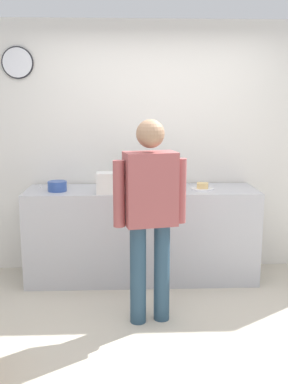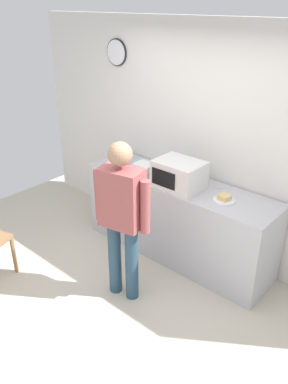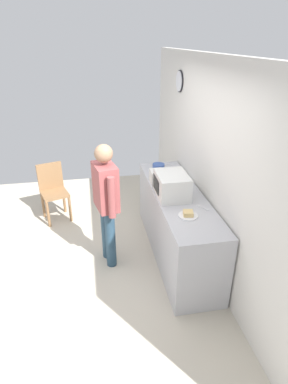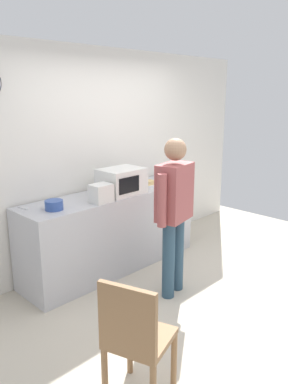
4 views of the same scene
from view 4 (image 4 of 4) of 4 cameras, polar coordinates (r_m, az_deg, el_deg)
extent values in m
plane|color=beige|center=(4.14, 8.51, -15.49)|extent=(6.00, 6.00, 0.00)
cube|color=silver|center=(4.76, -6.69, 5.25)|extent=(5.40, 0.10, 2.60)
cube|color=#B7B7BC|center=(4.59, -4.82, -5.83)|extent=(2.29, 0.62, 0.93)
cube|color=silver|center=(4.39, -3.40, 1.62)|extent=(0.50, 0.38, 0.30)
cube|color=black|center=(4.21, -2.24, 1.07)|extent=(0.30, 0.01, 0.18)
cylinder|color=white|center=(4.82, 0.86, 1.08)|extent=(0.22, 0.22, 0.01)
cube|color=#E1BD77|center=(4.81, 0.86, 1.46)|extent=(0.13, 0.13, 0.05)
cylinder|color=#33519E|center=(3.91, -13.40, -1.92)|extent=(0.18, 0.18, 0.10)
cube|color=silver|center=(4.07, -6.48, -0.20)|extent=(0.22, 0.18, 0.20)
cube|color=silver|center=(4.87, -2.42, 1.19)|extent=(0.16, 0.10, 0.01)
cube|color=silver|center=(4.05, -17.83, -2.32)|extent=(0.03, 0.17, 0.01)
cylinder|color=#2A465C|center=(4.11, 5.07, -9.19)|extent=(0.13, 0.13, 0.82)
cylinder|color=#2A465C|center=(3.95, 3.71, -10.20)|extent=(0.13, 0.13, 0.82)
cube|color=#9E4C4C|center=(3.80, 4.61, -0.01)|extent=(0.44, 0.32, 0.58)
cylinder|color=#9E4C4C|center=(4.02, 6.28, 0.35)|extent=(0.09, 0.09, 0.52)
cylinder|color=#9E4C4C|center=(3.59, 2.73, -1.31)|extent=(0.09, 0.09, 0.52)
sphere|color=#A37A5B|center=(3.71, 4.75, 6.40)|extent=(0.22, 0.22, 0.22)
cylinder|color=olive|center=(2.96, 4.52, -23.98)|extent=(0.04, 0.04, 0.45)
cylinder|color=olive|center=(3.08, -2.14, -22.20)|extent=(0.04, 0.04, 0.45)
cylinder|color=olive|center=(2.84, -5.92, -25.99)|extent=(0.04, 0.04, 0.45)
cube|color=olive|center=(2.74, -0.56, -21.10)|extent=(0.51, 0.51, 0.04)
cube|color=olive|center=(2.47, -2.56, -18.66)|extent=(0.16, 0.39, 0.45)
camera|label=1|loc=(2.86, 65.63, -0.11)|focal=41.60mm
camera|label=2|loc=(5.11, 45.37, 18.08)|focal=36.23mm
camera|label=3|loc=(6.74, 26.83, 18.96)|focal=29.51mm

